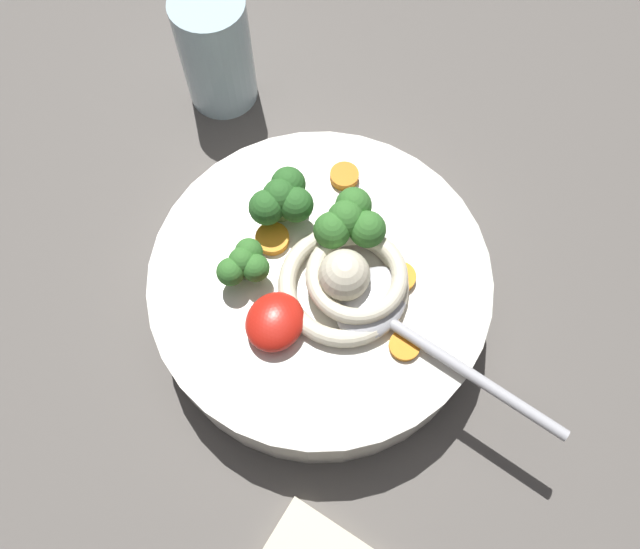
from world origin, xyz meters
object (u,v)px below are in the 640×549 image
at_px(soup_spoon, 388,314).
at_px(drinking_glass, 216,52).
at_px(soup_bowl, 320,289).
at_px(noodle_pile, 350,281).

distance_m(soup_spoon, drinking_glass, 0.28).
relative_size(soup_bowl, noodle_pile, 2.45).
height_order(soup_bowl, drinking_glass, drinking_glass).
distance_m(soup_bowl, drinking_glass, 0.23).
relative_size(soup_bowl, drinking_glass, 2.34).
height_order(noodle_pile, drinking_glass, drinking_glass).
xyz_separation_m(soup_spoon, drinking_glass, (0.16, 0.23, -0.01)).
xyz_separation_m(noodle_pile, drinking_glass, (0.15, 0.20, -0.02)).
bearing_deg(soup_bowl, soup_spoon, -98.84).
bearing_deg(soup_spoon, noodle_pile, 174.74).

